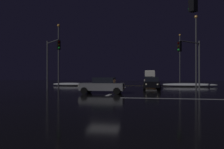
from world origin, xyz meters
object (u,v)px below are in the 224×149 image
(streetlamp_left_near, at_px, (59,51))
(streetlamp_right_far, at_px, (180,56))
(sedan_green, at_px, (149,80))
(sedan_black, at_px, (152,83))
(sedan_orange, at_px, (150,81))
(traffic_signal_nw, at_px, (52,55))
(box_truck, at_px, (150,76))
(traffic_signal_ne, at_px, (191,56))
(streetlamp_right_near, at_px, (196,47))
(sedan_silver, at_px, (149,80))
(sedan_white, at_px, (151,82))
(sedan_gray_crossing, at_px, (103,85))

(streetlamp_left_near, height_order, streetlamp_right_far, streetlamp_right_far)
(sedan_green, distance_m, streetlamp_left_near, 23.60)
(sedan_black, relative_size, sedan_orange, 1.00)
(traffic_signal_nw, distance_m, streetlamp_right_far, 28.74)
(traffic_signal_nw, height_order, streetlamp_left_near, streetlamp_left_near)
(sedan_green, distance_m, box_truck, 7.96)
(traffic_signal_ne, height_order, streetlamp_right_near, streetlamp_right_near)
(sedan_silver, bearing_deg, box_truck, 88.99)
(sedan_green, bearing_deg, sedan_orange, -88.87)
(sedan_black, relative_size, box_truck, 0.52)
(sedan_orange, bearing_deg, box_truck, 89.83)
(sedan_green, bearing_deg, traffic_signal_ne, -79.68)
(sedan_orange, distance_m, traffic_signal_ne, 14.91)
(traffic_signal_nw, xyz_separation_m, traffic_signal_ne, (16.19, 0.01, -0.31))
(traffic_signal_ne, bearing_deg, sedan_silver, 102.97)
(box_truck, distance_m, streetlamp_left_near, 30.28)
(box_truck, distance_m, streetlamp_right_near, 27.70)
(traffic_signal_nw, bearing_deg, box_truck, 70.21)
(sedan_silver, xyz_separation_m, box_truck, (0.24, 13.36, 0.91))
(traffic_signal_ne, xyz_separation_m, streetlamp_right_near, (1.82, 6.32, 1.78))
(sedan_white, distance_m, sedan_silver, 11.18)
(sedan_green, xyz_separation_m, sedan_gray_crossing, (-4.41, -29.45, 0.00))
(streetlamp_right_near, bearing_deg, streetlamp_right_far, 90.00)
(sedan_gray_crossing, height_order, streetlamp_right_near, streetlamp_right_near)
(box_truck, relative_size, streetlamp_right_far, 0.80)
(sedan_black, relative_size, streetlamp_left_near, 0.45)
(sedan_green, bearing_deg, sedan_white, -89.05)
(sedan_white, xyz_separation_m, sedan_orange, (-0.06, 5.41, 0.00))
(sedan_white, bearing_deg, streetlamp_right_far, 66.11)
(streetlamp_right_near, bearing_deg, sedan_green, 108.77)
(sedan_orange, relative_size, traffic_signal_ne, 0.76)
(sedan_green, relative_size, sedan_gray_crossing, 1.00)
(traffic_signal_ne, bearing_deg, streetlamp_left_near, 160.68)
(sedan_green, distance_m, traffic_signal_nw, 27.92)
(sedan_orange, xyz_separation_m, traffic_signal_ne, (4.35, -13.92, 3.12))
(sedan_white, height_order, traffic_signal_ne, traffic_signal_ne)
(sedan_white, relative_size, traffic_signal_ne, 0.76)
(traffic_signal_nw, xyz_separation_m, streetlamp_left_near, (-1.83, 6.33, 1.24))
(sedan_orange, xyz_separation_m, sedan_gray_crossing, (-4.63, -18.23, 0.00))
(sedan_orange, height_order, streetlamp_right_far, streetlamp_right_far)
(streetlamp_right_near, height_order, streetlamp_right_far, streetlamp_right_far)
(sedan_white, xyz_separation_m, sedan_gray_crossing, (-4.69, -12.82, 0.00))
(sedan_black, height_order, sedan_white, same)
(streetlamp_left_near, distance_m, streetlamp_right_far, 25.50)
(sedan_orange, distance_m, sedan_silver, 5.77)
(sedan_silver, distance_m, streetlamp_right_near, 15.59)
(sedan_orange, bearing_deg, traffic_signal_ne, -72.62)
(sedan_orange, relative_size, traffic_signal_nw, 0.70)
(box_truck, distance_m, traffic_signal_nw, 35.22)
(sedan_gray_crossing, distance_m, traffic_signal_ne, 10.45)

